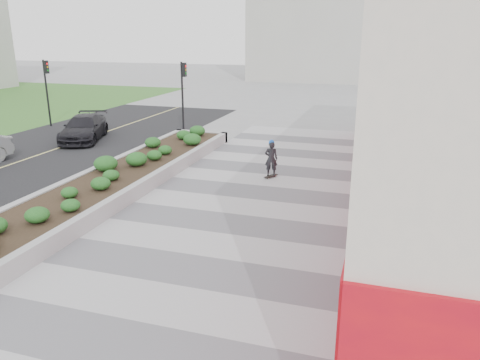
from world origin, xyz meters
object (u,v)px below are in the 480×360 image
Objects in this scene: traffic_signal_near at (183,87)px; traffic_signal_far at (47,83)px; skateboarder at (271,159)px; car_dark at (84,128)px; planter at (115,178)px.

traffic_signal_far is (-9.20, -0.50, 0.00)m from traffic_signal_near.
skateboarder is at bearing -45.49° from traffic_signal_near.
skateboarder is 0.34× the size of car_dark.
traffic_signal_far reaches higher than skateboarder.
planter is at bearing -125.22° from skateboarder.
planter is at bearing -42.46° from traffic_signal_far.
traffic_signal_near is 10.37m from skateboarder.
traffic_signal_near reaches higher than car_dark.
traffic_signal_near is 1.00× the size of traffic_signal_far.
planter is at bearing -68.32° from car_dark.
car_dark is at bearing -32.66° from traffic_signal_far.
planter is 10.90m from traffic_signal_near.
skateboarder is at bearing -22.48° from traffic_signal_far.
traffic_signal_near is at bearing 16.46° from car_dark.
car_dark is at bearing 131.93° from planter.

